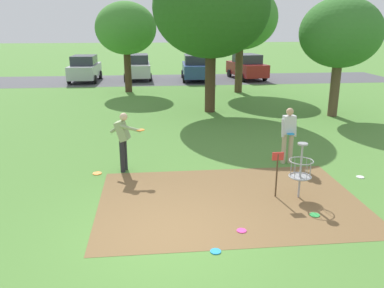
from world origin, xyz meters
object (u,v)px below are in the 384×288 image
(player_throwing, at_px, (123,138))
(frisbee_near_basket, at_px, (216,251))
(parked_car_center_right, at_px, (195,68))
(disc_golf_basket, at_px, (298,168))
(parked_car_rightmost, at_px, (247,67))
(frisbee_by_tee, at_px, (315,215))
(frisbee_mid_grass, at_px, (360,177))
(tree_mid_center, at_px, (126,29))
(player_foreground_watching, at_px, (288,132))
(frisbee_far_left, at_px, (97,173))
(parked_car_leftmost, at_px, (85,68))
(parked_car_center_left, at_px, (137,67))
(frisbee_far_right, at_px, (242,231))
(tree_mid_left, at_px, (341,33))
(tree_near_left, at_px, (211,8))
(tree_near_right, at_px, (241,18))

(player_throwing, bearing_deg, frisbee_near_basket, -66.67)
(frisbee_near_basket, height_order, parked_car_center_right, parked_car_center_right)
(disc_golf_basket, relative_size, parked_car_center_right, 0.32)
(player_throwing, relative_size, parked_car_center_right, 0.40)
(frisbee_near_basket, relative_size, parked_car_rightmost, 0.05)
(frisbee_near_basket, relative_size, frisbee_by_tee, 0.91)
(frisbee_near_basket, distance_m, frisbee_mid_grass, 5.64)
(frisbee_by_tee, height_order, tree_mid_center, tree_mid_center)
(player_foreground_watching, relative_size, frisbee_far_left, 6.68)
(tree_mid_center, bearing_deg, frisbee_mid_grass, -64.83)
(player_throwing, distance_m, frisbee_by_tee, 5.53)
(disc_golf_basket, distance_m, frisbee_near_basket, 3.31)
(player_throwing, bearing_deg, parked_car_leftmost, 101.71)
(parked_car_leftmost, bearing_deg, parked_car_rightmost, -0.05)
(disc_golf_basket, relative_size, parked_car_center_left, 0.33)
(frisbee_far_right, relative_size, tree_mid_left, 0.04)
(frisbee_far_right, bearing_deg, frisbee_by_tee, 16.14)
(disc_golf_basket, bearing_deg, frisbee_near_basket, -136.91)
(tree_near_left, bearing_deg, tree_mid_center, 124.05)
(player_throwing, relative_size, parked_car_rightmost, 0.39)
(parked_car_center_right, distance_m, parked_car_rightmost, 3.93)
(frisbee_near_basket, height_order, parked_car_rightmost, parked_car_rightmost)
(parked_car_rightmost, bearing_deg, parked_car_center_right, -177.23)
(tree_near_right, bearing_deg, tree_near_left, -115.65)
(frisbee_far_left, relative_size, tree_near_right, 0.04)
(parked_car_center_right, bearing_deg, frisbee_far_right, -93.99)
(frisbee_near_basket, distance_m, parked_car_leftmost, 23.96)
(disc_golf_basket, relative_size, frisbee_mid_grass, 6.46)
(player_foreground_watching, relative_size, parked_car_rightmost, 0.39)
(parked_car_leftmost, relative_size, parked_car_center_right, 0.99)
(player_throwing, height_order, frisbee_near_basket, player_throwing)
(tree_mid_center, bearing_deg, frisbee_far_right, -79.92)
(player_throwing, height_order, frisbee_mid_grass, player_throwing)
(disc_golf_basket, distance_m, parked_car_center_left, 22.16)
(frisbee_far_right, relative_size, tree_near_left, 0.03)
(player_throwing, distance_m, tree_mid_center, 14.10)
(player_throwing, distance_m, parked_car_center_left, 19.44)
(frisbee_mid_grass, xyz_separation_m, parked_car_center_right, (-2.37, 19.75, 0.91))
(frisbee_by_tee, bearing_deg, frisbee_near_basket, -153.34)
(frisbee_far_left, distance_m, parked_car_rightmost, 20.88)
(parked_car_rightmost, bearing_deg, tree_mid_center, -150.21)
(frisbee_far_left, xyz_separation_m, frisbee_far_right, (3.36, -3.61, 0.00))
(player_throwing, bearing_deg, tree_near_right, 64.57)
(player_throwing, xyz_separation_m, frisbee_mid_grass, (6.52, -1.20, -0.98))
(frisbee_far_right, xyz_separation_m, tree_mid_center, (-3.13, 17.58, 3.74))
(frisbee_near_basket, height_order, frisbee_by_tee, same)
(disc_golf_basket, height_order, parked_car_leftmost, parked_car_leftmost)
(parked_car_leftmost, distance_m, parked_car_center_right, 8.04)
(disc_golf_basket, relative_size, tree_mid_left, 0.27)
(parked_car_center_right, bearing_deg, tree_mid_left, -68.32)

